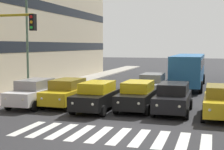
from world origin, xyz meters
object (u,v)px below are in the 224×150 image
(car_5, at_px, (67,92))
(street_lamp_right, at_px, (33,31))
(car_2, at_px, (173,98))
(bus_behind_traffic, at_px, (189,67))
(car_4, at_px, (97,96))
(car_row2_0, at_px, (152,85))
(car_6, at_px, (34,93))
(car_1, at_px, (221,101))
(car_3, at_px, (137,95))

(car_5, distance_m, street_lamp_right, 6.06)
(car_2, bearing_deg, bus_behind_traffic, -90.00)
(car_4, xyz_separation_m, bus_behind_traffic, (-4.43, -13.02, 0.97))
(car_2, distance_m, car_4, 4.48)
(car_5, bearing_deg, bus_behind_traffic, -119.37)
(car_4, height_order, car_row2_0, same)
(street_lamp_right, bearing_deg, car_row2_0, -158.22)
(car_6, bearing_deg, car_2, -176.69)
(car_1, relative_size, bus_behind_traffic, 0.42)
(car_6, bearing_deg, street_lamp_right, -59.26)
(car_1, height_order, street_lamp_right, street_lamp_right)
(bus_behind_traffic, bearing_deg, car_5, 60.63)
(car_5, bearing_deg, street_lamp_right, -32.14)
(car_3, bearing_deg, street_lamp_right, -15.87)
(car_1, distance_m, bus_behind_traffic, 13.10)
(car_6, xyz_separation_m, bus_behind_traffic, (-8.75, -12.82, 0.97))
(car_3, relative_size, car_4, 1.00)
(car_4, distance_m, car_5, 2.55)
(car_5, height_order, street_lamp_right, street_lamp_right)
(car_2, xyz_separation_m, car_row2_0, (2.28, -5.96, 0.00))
(car_2, xyz_separation_m, car_3, (2.16, -0.23, 0.00))
(car_3, bearing_deg, car_5, -0.09)
(car_4, bearing_deg, car_row2_0, -107.86)
(car_1, xyz_separation_m, street_lamp_right, (13.24, -3.11, 4.06))
(car_2, xyz_separation_m, street_lamp_right, (10.61, -2.63, 4.06))
(car_2, relative_size, car_5, 1.00)
(car_1, xyz_separation_m, car_5, (9.43, -0.71, 0.00))
(car_4, bearing_deg, street_lamp_right, -28.36)
(car_4, bearing_deg, car_2, -170.95)
(car_row2_0, bearing_deg, car_2, 110.95)
(car_1, height_order, car_row2_0, same)
(car_1, bearing_deg, car_4, 1.85)
(car_1, relative_size, car_5, 1.00)
(car_row2_0, bearing_deg, car_6, 45.00)
(car_3, relative_size, bus_behind_traffic, 0.42)
(car_1, bearing_deg, street_lamp_right, -13.21)
(car_2, xyz_separation_m, car_5, (6.80, -0.24, 0.00))
(car_1, distance_m, car_5, 9.46)
(car_5, bearing_deg, car_4, 158.32)
(car_2, bearing_deg, car_4, 9.05)
(bus_behind_traffic, bearing_deg, car_6, 55.71)
(car_3, height_order, car_6, same)
(car_5, distance_m, car_row2_0, 7.29)
(car_3, distance_m, car_row2_0, 5.73)
(car_2, relative_size, car_row2_0, 1.00)
(bus_behind_traffic, distance_m, street_lamp_right, 14.70)
(car_5, height_order, car_6, same)
(car_1, relative_size, street_lamp_right, 0.56)
(bus_behind_traffic, bearing_deg, street_lamp_right, 42.39)
(car_1, height_order, car_5, same)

